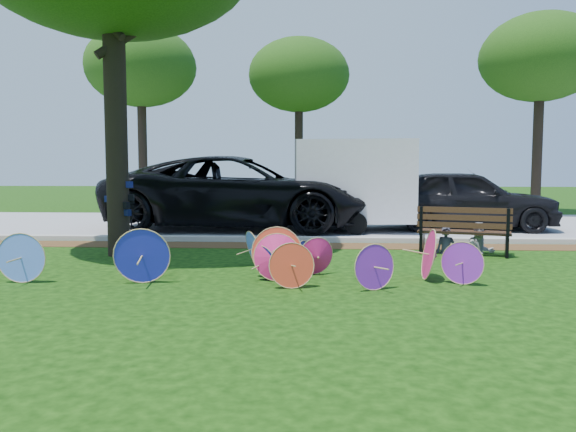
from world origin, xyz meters
The scene contains 12 objects.
ground centered at (0.00, 0.00, 0.00)m, with size 90.00×90.00×0.00m, color black.
mulch_strip centered at (0.00, 4.50, 0.01)m, with size 90.00×1.00×0.01m, color #472D16.
curb centered at (0.00, 5.20, 0.06)m, with size 90.00×0.30×0.12m, color #B7B5AD.
street centered at (0.00, 9.35, 0.01)m, with size 90.00×8.00×0.01m, color gray.
parasol_pile centered at (0.09, 0.61, 0.37)m, with size 7.51×2.45×0.88m.
black_van centered at (-1.21, 7.88, 1.05)m, with size 3.50×7.58×2.11m, color black.
dark_pickup centered at (5.23, 8.10, 0.87)m, with size 2.06×5.11×1.74m, color black.
cargo_trailer centered at (2.16, 7.65, 1.42)m, with size 3.19×2.02×2.84m, color silver.
park_bench centered at (4.05, 3.46, 0.49)m, with size 1.87×0.71×0.97m, color black, non-canonical shape.
person_left centered at (3.70, 3.51, 0.54)m, with size 0.40×0.26×1.09m, color #373A4C.
person_right centered at (4.40, 3.51, 0.63)m, with size 0.61×0.48×1.26m, color silver.
bg_trees centered at (1.11, 14.69, 5.77)m, with size 19.59×7.84×7.40m.
Camera 1 is at (1.04, -8.19, 1.78)m, focal length 35.00 mm.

